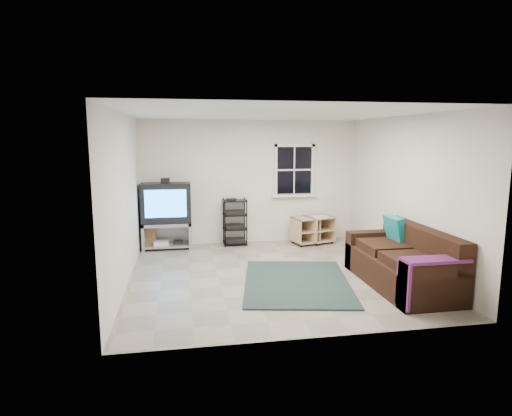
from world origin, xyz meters
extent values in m
plane|color=gray|center=(0.00, 0.00, 0.00)|extent=(4.60, 4.60, 0.00)
plane|color=white|center=(0.00, 0.00, 2.60)|extent=(4.60, 4.60, 0.00)
plane|color=beige|center=(0.00, 2.30, 1.30)|extent=(4.60, 0.00, 4.60)
plane|color=beige|center=(0.00, -2.30, 1.30)|extent=(4.60, 0.00, 4.60)
plane|color=beige|center=(-2.30, 0.00, 1.30)|extent=(0.00, 4.60, 4.60)
plane|color=beige|center=(2.30, 0.00, 1.30)|extent=(0.00, 4.60, 4.60)
cube|color=black|center=(0.95, 2.28, 1.55)|extent=(0.80, 0.01, 1.02)
cube|color=silver|center=(0.95, 2.26, 2.07)|extent=(0.88, 0.06, 0.06)
cube|color=silver|center=(0.95, 2.25, 1.00)|extent=(0.98, 0.14, 0.05)
cube|color=silver|center=(0.54, 2.26, 1.55)|extent=(0.06, 0.06, 1.10)
cube|color=silver|center=(1.36, 2.26, 1.55)|extent=(0.06, 0.06, 1.10)
cube|color=silver|center=(0.95, 2.27, 1.55)|extent=(0.78, 0.04, 0.04)
cube|color=gray|center=(-1.76, 2.03, 0.51)|extent=(0.98, 0.49, 0.06)
cube|color=gray|center=(-2.22, 2.03, 0.27)|extent=(0.06, 0.49, 0.54)
cube|color=gray|center=(-1.30, 2.03, 0.27)|extent=(0.06, 0.49, 0.54)
cube|color=gray|center=(-1.76, 2.03, 0.07)|extent=(0.86, 0.45, 0.04)
cube|color=gray|center=(-1.76, 2.25, 0.27)|extent=(0.98, 0.04, 0.54)
cube|color=silver|center=(-1.88, 1.99, 0.13)|extent=(0.29, 0.23, 0.08)
cube|color=black|center=(-1.55, 2.03, 0.12)|extent=(0.20, 0.18, 0.06)
cube|color=black|center=(-1.76, 2.03, 0.94)|extent=(0.98, 0.41, 0.80)
cube|color=#1D81F4|center=(-1.76, 1.81, 0.96)|extent=(0.80, 0.01, 0.55)
cube|color=black|center=(-1.76, 2.03, 1.39)|extent=(0.18, 0.13, 0.10)
cylinder|color=black|center=(-0.59, 1.94, 0.49)|extent=(0.02, 0.02, 0.98)
cylinder|color=black|center=(-0.14, 1.94, 0.49)|extent=(0.02, 0.02, 0.98)
cylinder|color=black|center=(-0.59, 2.26, 0.49)|extent=(0.02, 0.02, 0.98)
cylinder|color=black|center=(-0.14, 2.26, 0.49)|extent=(0.02, 0.02, 0.98)
cube|color=black|center=(-0.36, 2.10, 0.04)|extent=(0.49, 0.36, 0.02)
cube|color=black|center=(-0.36, 2.10, 0.09)|extent=(0.38, 0.29, 0.08)
cube|color=black|center=(-0.36, 2.10, 0.34)|extent=(0.49, 0.36, 0.02)
cube|color=black|center=(-0.36, 2.10, 0.39)|extent=(0.38, 0.29, 0.08)
cube|color=black|center=(-0.36, 2.10, 0.64)|extent=(0.49, 0.36, 0.02)
cube|color=black|center=(-0.36, 2.10, 0.69)|extent=(0.38, 0.29, 0.08)
cube|color=black|center=(-0.36, 2.10, 0.94)|extent=(0.49, 0.36, 0.02)
cube|color=tan|center=(1.11, 1.90, 0.56)|extent=(0.58, 0.58, 0.02)
cube|color=tan|center=(1.11, 1.90, 0.06)|extent=(0.58, 0.58, 0.02)
cube|color=tan|center=(0.88, 1.84, 0.31)|extent=(0.13, 0.47, 0.52)
cube|color=tan|center=(1.33, 1.95, 0.31)|extent=(0.13, 0.47, 0.52)
cube|color=tan|center=(1.05, 2.12, 0.31)|extent=(0.43, 0.12, 0.52)
cube|color=tan|center=(1.11, 1.90, 0.29)|extent=(0.53, 0.55, 0.02)
cylinder|color=black|center=(0.96, 1.66, 0.02)|extent=(0.05, 0.05, 0.05)
cylinder|color=black|center=(1.25, 2.13, 0.02)|extent=(0.05, 0.05, 0.05)
cube|color=tan|center=(1.44, 1.97, 0.56)|extent=(0.66, 0.66, 0.02)
cube|color=tan|center=(1.44, 1.97, 0.07)|extent=(0.66, 0.66, 0.02)
cube|color=tan|center=(1.20, 1.89, 0.31)|extent=(0.19, 0.50, 0.52)
cube|color=tan|center=(1.67, 2.05, 0.31)|extent=(0.19, 0.50, 0.52)
cube|color=tan|center=(1.36, 2.20, 0.31)|extent=(0.45, 0.18, 0.52)
cube|color=tan|center=(1.44, 1.97, 0.29)|extent=(0.61, 0.62, 0.02)
cylinder|color=black|center=(1.31, 1.71, 0.03)|extent=(0.05, 0.05, 0.05)
cylinder|color=black|center=(1.56, 2.23, 0.03)|extent=(0.05, 0.05, 0.05)
cylinder|color=silver|center=(1.42, 1.85, 0.59)|extent=(0.37, 0.37, 0.03)
cube|color=black|center=(1.80, -0.84, 0.22)|extent=(0.94, 2.09, 0.44)
cube|color=black|center=(2.14, -0.84, 0.66)|extent=(0.25, 2.09, 0.45)
cube|color=black|center=(1.80, 0.08, 0.32)|extent=(0.94, 0.25, 0.65)
cube|color=black|center=(1.80, -1.76, 0.32)|extent=(0.94, 0.25, 0.65)
cube|color=black|center=(1.72, -1.26, 0.51)|extent=(0.63, 0.75, 0.14)
cube|color=black|center=(1.72, -0.43, 0.51)|extent=(0.63, 0.75, 0.14)
cube|color=teal|center=(1.99, -0.27, 0.75)|extent=(0.21, 0.50, 0.44)
cube|color=#0D2A95|center=(1.78, -1.76, 0.67)|extent=(0.87, 0.31, 0.04)
cube|color=#0D2A95|center=(1.35, -1.76, 0.34)|extent=(0.04, 0.31, 0.61)
cube|color=#2F2215|center=(0.29, -0.47, 0.01)|extent=(1.97, 2.45, 0.03)
cube|color=#A47549|center=(-2.15, 2.15, 0.21)|extent=(0.31, 0.21, 0.43)
camera|label=1|loc=(-1.43, -6.64, 2.23)|focal=30.00mm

